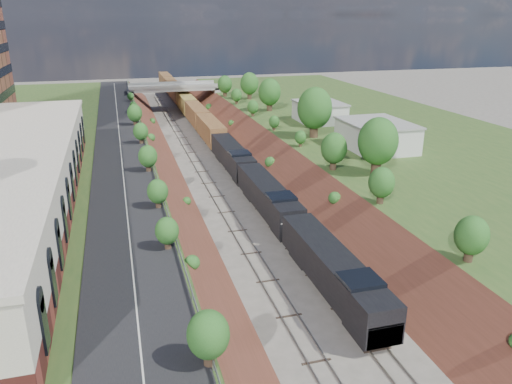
% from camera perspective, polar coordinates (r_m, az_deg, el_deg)
% --- Properties ---
extents(platform_right, '(44.00, 180.00, 5.00)m').
position_cam_1_polar(platform_right, '(93.71, 16.14, 4.91)').
color(platform_right, '#335523').
rests_on(platform_right, ground).
extents(embankment_left, '(10.00, 180.00, 10.00)m').
position_cam_1_polar(embankment_left, '(80.99, -11.68, 1.17)').
color(embankment_left, brown).
rests_on(embankment_left, ground).
extents(embankment_right, '(10.00, 180.00, 10.00)m').
position_cam_1_polar(embankment_right, '(85.12, 3.22, 2.46)').
color(embankment_right, brown).
rests_on(embankment_right, ground).
extents(rail_left_track, '(1.58, 180.00, 0.18)m').
position_cam_1_polar(rail_left_track, '(81.87, -5.83, 1.75)').
color(rail_left_track, gray).
rests_on(rail_left_track, ground).
extents(rail_right_track, '(1.58, 180.00, 0.18)m').
position_cam_1_polar(rail_right_track, '(82.86, -2.29, 2.06)').
color(rail_right_track, gray).
rests_on(rail_right_track, ground).
extents(road, '(8.00, 180.00, 0.10)m').
position_cam_1_polar(road, '(79.44, -15.17, 4.34)').
color(road, black).
rests_on(road, platform_left).
extents(guardrail, '(0.10, 171.00, 0.70)m').
position_cam_1_polar(guardrail, '(79.24, -12.24, 4.91)').
color(guardrail, '#99999E').
rests_on(guardrail, platform_left).
extents(commercial_building, '(14.30, 62.30, 7.00)m').
position_cam_1_polar(commercial_building, '(58.65, -27.20, 1.00)').
color(commercial_building, maroon).
rests_on(commercial_building, platform_left).
extents(overpass, '(24.50, 8.30, 7.40)m').
position_cam_1_polar(overpass, '(141.20, -9.39, 11.15)').
color(overpass, gray).
rests_on(overpass, ground).
extents(white_building_near, '(9.00, 12.00, 4.00)m').
position_cam_1_polar(white_building_near, '(81.24, 13.59, 6.22)').
color(white_building_near, silver).
rests_on(white_building_near, platform_right).
extents(white_building_far, '(8.00, 10.00, 3.60)m').
position_cam_1_polar(white_building_far, '(100.41, 7.26, 8.98)').
color(white_building_far, silver).
rests_on(white_building_far, platform_right).
extents(tree_right_large, '(5.25, 5.25, 7.61)m').
position_cam_1_polar(tree_right_large, '(67.41, 13.77, 5.61)').
color(tree_right_large, '#473323').
rests_on(tree_right_large, platform_right).
extents(tree_left_crest, '(2.45, 2.45, 3.55)m').
position_cam_1_polar(tree_left_crest, '(41.22, -8.90, -6.55)').
color(tree_left_crest, '#473323').
rests_on(tree_left_crest, platform_left).
extents(freight_train, '(3.30, 167.22, 4.86)m').
position_cam_1_polar(freight_train, '(118.02, -6.64, 8.59)').
color(freight_train, black).
rests_on(freight_train, ground).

